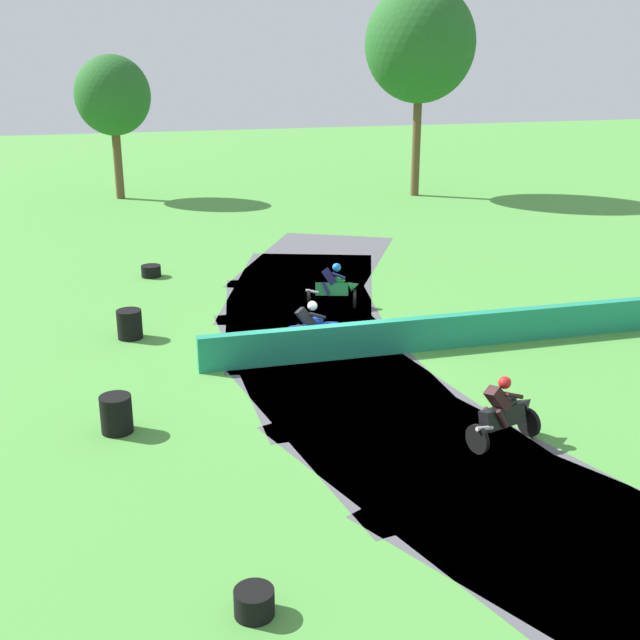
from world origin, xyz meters
name	(u,v)px	position (x,y,z in m)	size (l,w,h in m)	color
ground_plane	(325,359)	(0.00, 0.00, 0.00)	(120.00, 120.00, 0.00)	#4C933D
track_asphalt	(365,355)	(1.07, -0.01, 0.00)	(9.15, 29.35, 0.01)	#515156
safety_barrier	(518,325)	(5.44, -0.05, 0.45)	(0.30, 17.34, 0.90)	#1E8466
motorcycle_lead_green	(334,287)	(1.47, 4.14, 0.64)	(1.73, 1.16, 1.43)	black
motorcycle_chase_blue	(312,329)	(-0.18, 0.58, 0.64)	(1.68, 0.86, 1.43)	black
motorcycle_trailing_black	(505,412)	(2.26, -5.33, 0.65)	(1.68, 1.11, 1.43)	black
tire_stack_near	(151,271)	(-3.71, 9.14, 0.20)	(0.68, 0.68, 0.40)	black
tire_stack_mid_a	(130,324)	(-4.72, 2.95, 0.40)	(0.68, 0.68, 0.80)	black
tire_stack_mid_b	(116,414)	(-5.27, -2.79, 0.40)	(0.66, 0.66, 0.80)	black
tire_stack_far	(254,602)	(-3.61, -9.16, 0.20)	(0.58, 0.58, 0.40)	black
tree_far_left	(113,96)	(-4.14, 25.08, 5.21)	(3.82, 3.82, 7.26)	brown
tree_far_right	(420,44)	(11.17, 21.86, 7.72)	(5.64, 5.64, 10.71)	brown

